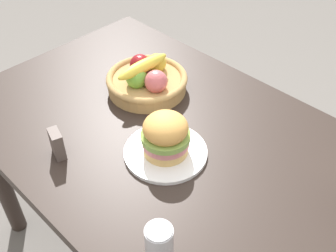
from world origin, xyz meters
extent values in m
cube|color=#2D231E|center=(0.00, 0.00, 0.73)|extent=(1.40, 0.90, 0.04)
cylinder|color=#2D231E|center=(-0.62, 0.37, 0.35)|extent=(0.07, 0.07, 0.71)
cylinder|color=white|center=(0.06, -0.07, 0.76)|extent=(0.25, 0.25, 0.01)
cylinder|color=#DBAD60|center=(0.06, -0.07, 0.78)|extent=(0.14, 0.14, 0.03)
cylinder|color=#C67075|center=(0.06, -0.07, 0.80)|extent=(0.14, 0.14, 0.02)
cylinder|color=#84A84C|center=(0.06, -0.07, 0.82)|extent=(0.15, 0.15, 0.02)
ellipsoid|color=#DF9F4D|center=(0.06, -0.07, 0.85)|extent=(0.13, 0.13, 0.08)
cylinder|color=silver|center=(0.30, -0.33, 0.81)|extent=(0.07, 0.07, 0.12)
cylinder|color=silver|center=(0.30, -0.33, 0.87)|extent=(0.06, 0.06, 0.00)
cylinder|color=tan|center=(-0.22, 0.12, 0.78)|extent=(0.28, 0.28, 0.05)
torus|color=tan|center=(-0.22, 0.12, 0.80)|extent=(0.29, 0.29, 0.02)
sphere|color=#D16066|center=(-0.15, 0.10, 0.83)|extent=(0.08, 0.08, 0.08)
sphere|color=gold|center=(-0.23, 0.18, 0.83)|extent=(0.07, 0.07, 0.07)
sphere|color=maroon|center=(-0.27, 0.13, 0.83)|extent=(0.07, 0.07, 0.07)
sphere|color=#6BAD38|center=(-0.21, 0.07, 0.83)|extent=(0.08, 0.08, 0.08)
ellipsoid|color=yellow|center=(-0.21, 0.10, 0.86)|extent=(0.06, 0.22, 0.06)
cube|color=#594C47|center=(-0.17, -0.29, 0.80)|extent=(0.07, 0.05, 0.09)
camera|label=1|loc=(0.67, -0.68, 1.63)|focal=43.48mm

